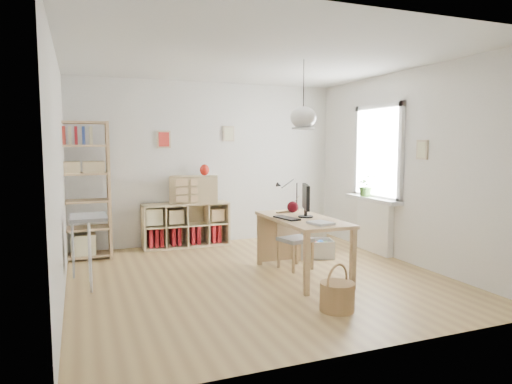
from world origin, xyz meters
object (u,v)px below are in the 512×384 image
object	(u,v)px
storage_chest	(315,245)
chair	(293,236)
desk	(302,225)
monitor	(306,199)
cube_shelf	(184,228)
tall_bookshelf	(81,185)
drawer_chest	(194,189)

from	to	relation	value
storage_chest	chair	bearing A→B (deg)	-125.75
desk	monitor	bearing A→B (deg)	20.75
desk	chair	xyz separation A→B (m)	(0.06, 0.39, -0.22)
cube_shelf	desk	bearing A→B (deg)	-65.39
storage_chest	desk	bearing A→B (deg)	-110.86
chair	storage_chest	size ratio (longest dim) A/B	1.10
tall_bookshelf	storage_chest	bearing A→B (deg)	-19.11
desk	cube_shelf	bearing A→B (deg)	114.61
cube_shelf	drawer_chest	xyz separation A→B (m)	(0.16, -0.04, 0.64)
storage_chest	drawer_chest	world-z (taller)	drawer_chest
storage_chest	monitor	size ratio (longest dim) A/B	1.52
storage_chest	monitor	xyz separation A→B (m)	(-0.58, -0.81, 0.81)
desk	cube_shelf	xyz separation A→B (m)	(-1.02, 2.23, -0.36)
desk	storage_chest	xyz separation A→B (m)	(0.64, 0.83, -0.48)
desk	tall_bookshelf	bearing A→B (deg)	142.99
storage_chest	monitor	world-z (taller)	monitor
storage_chest	drawer_chest	xyz separation A→B (m)	(-1.50, 1.36, 0.76)
cube_shelf	storage_chest	world-z (taller)	cube_shelf
tall_bookshelf	cube_shelf	bearing A→B (deg)	10.19
desk	cube_shelf	size ratio (longest dim) A/B	1.07
desk	storage_chest	bearing A→B (deg)	52.20
cube_shelf	chair	size ratio (longest dim) A/B	1.82
drawer_chest	chair	bearing A→B (deg)	-46.64
cube_shelf	tall_bookshelf	size ratio (longest dim) A/B	0.70
desk	drawer_chest	world-z (taller)	drawer_chest
tall_bookshelf	chair	world-z (taller)	tall_bookshelf
tall_bookshelf	drawer_chest	size ratio (longest dim) A/B	2.60
desk	monitor	distance (m)	0.33
cube_shelf	storage_chest	distance (m)	2.18
tall_bookshelf	storage_chest	distance (m)	3.54
monitor	desk	bearing A→B (deg)	-138.27
chair	monitor	world-z (taller)	monitor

